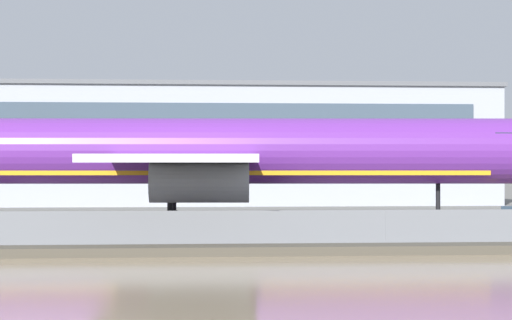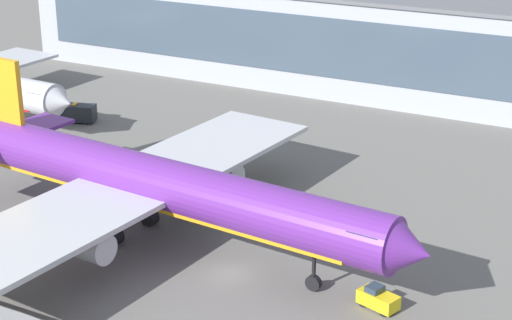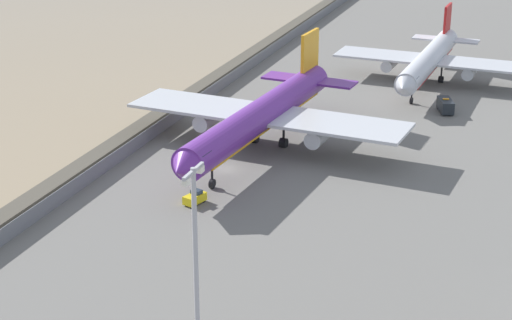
% 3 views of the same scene
% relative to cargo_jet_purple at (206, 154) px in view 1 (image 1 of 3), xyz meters
% --- Properties ---
extents(ground_plane, '(500.00, 500.00, 0.00)m').
position_rel_cargo_jet_purple_xyz_m(ground_plane, '(9.42, -2.14, -5.60)').
color(ground_plane, '#66635E').
extents(shoreline_seawall, '(320.00, 3.00, 0.50)m').
position_rel_cargo_jet_purple_xyz_m(shoreline_seawall, '(9.42, -22.64, -5.35)').
color(shoreline_seawall, '#474238').
rests_on(shoreline_seawall, ground).
extents(perimeter_fence, '(280.00, 0.10, 2.21)m').
position_rel_cargo_jet_purple_xyz_m(perimeter_fence, '(9.42, -18.14, -4.49)').
color(perimeter_fence, slate).
rests_on(perimeter_fence, ground).
extents(cargo_jet_purple, '(51.86, 44.85, 14.67)m').
position_rel_cargo_jet_purple_xyz_m(cargo_jet_purple, '(0.00, 0.00, 0.00)').
color(cargo_jet_purple, '#602889').
rests_on(cargo_jet_purple, ground).
extents(terminal_building, '(93.16, 16.25, 14.23)m').
position_rel_cargo_jet_purple_xyz_m(terminal_building, '(-9.11, 55.77, 1.53)').
color(terminal_building, '#9EA3AD').
rests_on(terminal_building, ground).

